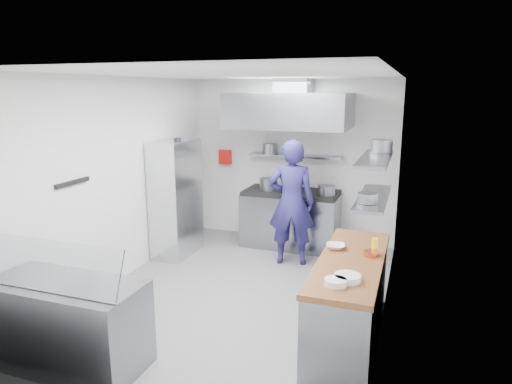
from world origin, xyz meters
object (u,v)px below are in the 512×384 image
at_px(chef, 291,203).
at_px(display_case, 68,324).
at_px(wire_rack, 176,198).
at_px(gas_range, 291,220).

bearing_deg(chef, display_case, 55.08).
distance_m(chef, wire_rack, 1.86).
distance_m(chef, display_case, 3.60).
relative_size(gas_range, wire_rack, 0.86).
distance_m(gas_range, wire_rack, 1.97).
height_order(chef, wire_rack, chef).
distance_m(wire_rack, display_case, 3.18).
bearing_deg(chef, wire_rack, -6.55).
bearing_deg(wire_rack, chef, 6.73).
distance_m(gas_range, chef, 0.96).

